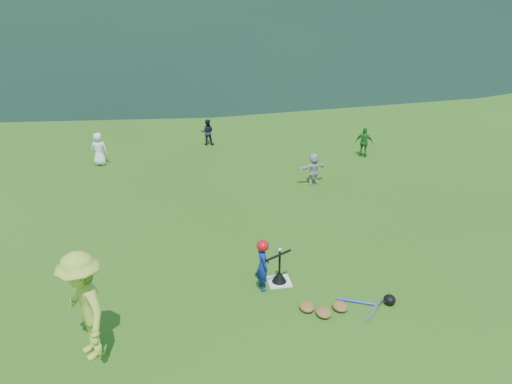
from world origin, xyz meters
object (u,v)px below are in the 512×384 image
batting_tee (279,277)px  equipment_pile (341,306)px  adult_coach (84,306)px  fielder_d (313,169)px  home_plate (279,282)px  fielder_b (207,132)px  fielder_a (99,149)px  fielder_c (364,142)px  batter_child (263,265)px

batting_tee → equipment_pile: 1.40m
adult_coach → fielder_d: bearing=113.9°
home_plate → fielder_b: bearing=93.3°
adult_coach → batting_tee: size_ratio=2.70×
fielder_d → adult_coach: bearing=35.5°
fielder_d → equipment_pile: fielder_d is taller
fielder_a → batting_tee: (4.15, -7.71, -0.40)m
adult_coach → batting_tee: adult_coach is taller
fielder_c → equipment_pile: bearing=98.0°
fielder_a → batting_tee: 8.77m
home_plate → batter_child: batter_child is taller
equipment_pile → batting_tee: bearing=129.7°
adult_coach → fielder_a: (-0.71, 9.16, -0.39)m
fielder_c → fielder_d: bearing=73.2°
fielder_b → fielder_c: fielder_c is taller
fielder_a → home_plate: bearing=132.1°
fielder_a → fielder_d: size_ratio=1.12×
fielder_d → batting_tee: 5.29m
fielder_b → batting_tee: (0.52, -9.22, -0.34)m
batter_child → fielder_d: batter_child is taller
fielder_c → fielder_d: fielder_c is taller
fielder_c → batter_child: bearing=87.7°
fielder_a → equipment_pile: fielder_a is taller
batter_child → adult_coach: size_ratio=0.56×
fielder_a → equipment_pile: bearing=133.7°
adult_coach → batting_tee: bearing=88.3°
home_plate → batter_child: (-0.37, -0.15, 0.50)m
fielder_c → equipment_pile: fielder_c is taller
home_plate → batting_tee: size_ratio=0.66×
batter_child → batting_tee: size_ratio=1.51×
fielder_b → fielder_d: 5.13m
home_plate → fielder_b: (-0.52, 9.22, 0.46)m
batter_child → fielder_c: size_ratio=1.01×
adult_coach → fielder_b: (2.92, 10.67, -0.45)m
fielder_a → fielder_c: fielder_a is taller
adult_coach → fielder_b: adult_coach is taller
batter_child → fielder_c: batter_child is taller
home_plate → equipment_pile: (0.89, -1.08, 0.06)m
equipment_pile → fielder_c: bearing=65.5°
fielder_b → adult_coach: bearing=83.4°
home_plate → equipment_pile: bearing=-50.3°
home_plate → fielder_d: fielder_d is taller
fielder_d → equipment_pile: (-1.24, -5.91, -0.41)m
fielder_a → equipment_pile: 10.15m
batting_tee → fielder_d: bearing=66.2°
batter_child → fielder_c: (4.89, 7.04, -0.01)m
adult_coach → equipment_pile: adult_coach is taller
batter_child → equipment_pile: 1.63m
fielder_d → batting_tee: bearing=53.2°
home_plate → adult_coach: (-3.44, -1.45, 0.91)m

